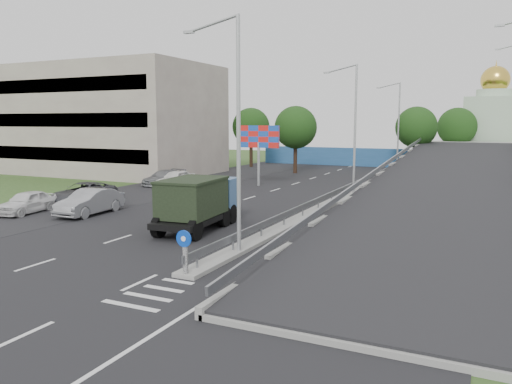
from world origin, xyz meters
The scene contains 24 objects.
ground centered at (0.00, 0.00, 0.00)m, with size 160.00×160.00×0.00m, color #2D4C1E.
road_surface centered at (-3.00, 20.00, 0.00)m, with size 26.00×90.00×0.04m, color black.
parking_strip centered at (-16.00, 20.00, 0.00)m, with size 8.00×90.00×0.05m, color black.
median centered at (0.00, 24.00, 0.10)m, with size 1.00×44.00×0.20m, color gray.
overpass_ramp centered at (7.50, 24.00, 1.75)m, with size 10.00×50.00×3.50m.
median_guardrail centered at (0.00, 24.00, 0.75)m, with size 0.09×44.00×0.71m.
sign_bollard centered at (0.00, 2.17, 1.03)m, with size 0.64×0.23×1.67m.
lamp_post_near centered at (0.11, 6.00, 5.81)m, with size 2.74×0.18×10.08m.
lamp_post_mid centered at (0.11, 26.00, 5.81)m, with size 2.74×0.18×10.08m.
lamp_post_far centered at (0.11, 46.00, 5.81)m, with size 2.74×0.18×10.08m.
beige_building centered at (-30.00, 32.00, 6.00)m, with size 24.00×14.00×12.00m, color gray.
blue_wall centered at (-4.00, 52.00, 1.20)m, with size 30.00×0.50×2.40m, color #26568B.
church centered at (10.00, 60.00, 5.31)m, with size 7.00×7.00×13.80m.
billboard centered at (-9.00, 28.00, 4.19)m, with size 4.00×0.24×5.50m.
tree_left_mid centered at (-10.00, 40.00, 5.18)m, with size 4.80×4.80×7.60m.
tree_median_far centered at (2.00, 48.00, 5.18)m, with size 4.80×4.80×7.60m.
tree_left_far centered at (-18.00, 45.00, 5.18)m, with size 4.80×4.80×7.60m.
tree_ramp_far centered at (6.00, 55.00, 5.18)m, with size 4.80×4.80×7.60m.
dump_truck centered at (-4.09, 9.82, 1.59)m, with size 2.98×6.71×2.88m.
parked_car_a centered at (-16.63, 9.18, 0.73)m, with size 1.72×4.27×1.45m, color white.
parked_car_b centered at (-12.67, 10.60, 0.81)m, with size 1.72×4.94×1.63m, color #949599.
parked_car_c centered at (-16.12, 13.61, 0.75)m, with size 2.50×5.43×1.51m, color #39393E.
parked_car_d centered at (-17.19, 24.74, 0.69)m, with size 1.93×4.75×1.38m, color gray.
parked_car_e centered at (-15.39, 24.08, 0.76)m, with size 1.81×4.49×1.53m, color white.
Camera 1 is at (10.11, -13.03, 5.84)m, focal length 35.00 mm.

